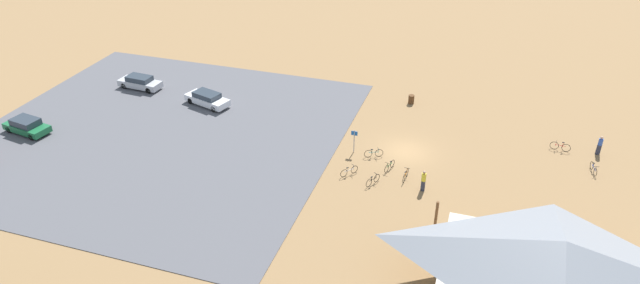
{
  "coord_description": "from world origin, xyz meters",
  "views": [
    {
      "loc": [
        -5.79,
        42.56,
        25.89
      ],
      "look_at": [
        7.1,
        2.7,
        1.2
      ],
      "focal_mm": 31.6,
      "sensor_mm": 36.0,
      "label": 1
    }
  ],
  "objects_px": {
    "bicycle_blue_yard_right": "(594,169)",
    "car_white_near_entry": "(207,99)",
    "trash_bin": "(411,99)",
    "car_silver_far_end": "(140,82)",
    "car_green_inner_stall": "(27,126)",
    "visitor_crossing_yard": "(423,180)",
    "bicycle_silver_yard_center": "(349,171)",
    "bicycle_teal_back_row": "(374,153)",
    "visitor_near_lot": "(600,145)",
    "bicycle_orange_lone_west": "(406,175)",
    "lot_sign": "(354,138)",
    "bicycle_red_near_porch": "(560,147)",
    "bike_pavilion": "(558,272)",
    "bicycle_green_near_sign": "(389,166)",
    "bicycle_black_yard_left": "(373,180)"
  },
  "relations": [
    {
      "from": "bicycle_red_near_porch",
      "to": "bicycle_orange_lone_west",
      "type": "distance_m",
      "value": 14.91
    },
    {
      "from": "lot_sign",
      "to": "car_silver_far_end",
      "type": "distance_m",
      "value": 25.92
    },
    {
      "from": "bicycle_silver_yard_center",
      "to": "bicycle_blue_yard_right",
      "type": "xyz_separation_m",
      "value": [
        -19.16,
        -6.59,
        0.0
      ]
    },
    {
      "from": "car_silver_far_end",
      "to": "visitor_crossing_yard",
      "type": "distance_m",
      "value": 33.35
    },
    {
      "from": "bicycle_blue_yard_right",
      "to": "car_white_near_entry",
      "type": "relative_size",
      "value": 0.33
    },
    {
      "from": "bicycle_silver_yard_center",
      "to": "car_green_inner_stall",
      "type": "relative_size",
      "value": 0.3
    },
    {
      "from": "bicycle_blue_yard_right",
      "to": "car_silver_far_end",
      "type": "bearing_deg",
      "value": -3.33
    },
    {
      "from": "bicycle_teal_back_row",
      "to": "bicycle_blue_yard_right",
      "type": "height_order",
      "value": "bicycle_blue_yard_right"
    },
    {
      "from": "trash_bin",
      "to": "car_silver_far_end",
      "type": "xyz_separation_m",
      "value": [
        28.41,
        5.46,
        0.3
      ]
    },
    {
      "from": "bicycle_blue_yard_right",
      "to": "visitor_near_lot",
      "type": "distance_m",
      "value": 3.34
    },
    {
      "from": "bicycle_silver_yard_center",
      "to": "trash_bin",
      "type": "bearing_deg",
      "value": -99.85
    },
    {
      "from": "bicycle_orange_lone_west",
      "to": "car_white_near_entry",
      "type": "relative_size",
      "value": 0.34
    },
    {
      "from": "bicycle_green_near_sign",
      "to": "car_silver_far_end",
      "type": "distance_m",
      "value": 29.79
    },
    {
      "from": "bicycle_green_near_sign",
      "to": "bicycle_black_yard_left",
      "type": "bearing_deg",
      "value": 71.66
    },
    {
      "from": "visitor_near_lot",
      "to": "trash_bin",
      "type": "bearing_deg",
      "value": -15.7
    },
    {
      "from": "bicycle_teal_back_row",
      "to": "trash_bin",
      "type": "bearing_deg",
      "value": -96.4
    },
    {
      "from": "car_green_inner_stall",
      "to": "bicycle_blue_yard_right",
      "type": "bearing_deg",
      "value": -169.69
    },
    {
      "from": "bicycle_silver_yard_center",
      "to": "car_green_inner_stall",
      "type": "height_order",
      "value": "car_green_inner_stall"
    },
    {
      "from": "car_silver_far_end",
      "to": "car_green_inner_stall",
      "type": "height_order",
      "value": "car_green_inner_stall"
    },
    {
      "from": "bicycle_silver_yard_center",
      "to": "bicycle_black_yard_left",
      "type": "relative_size",
      "value": 0.93
    },
    {
      "from": "bicycle_blue_yard_right",
      "to": "trash_bin",
      "type": "bearing_deg",
      "value": -25.95
    },
    {
      "from": "bicycle_green_near_sign",
      "to": "bicycle_blue_yard_right",
      "type": "bearing_deg",
      "value": -163.44
    },
    {
      "from": "lot_sign",
      "to": "visitor_crossing_yard",
      "type": "relative_size",
      "value": 1.21
    },
    {
      "from": "bicycle_blue_yard_right",
      "to": "car_white_near_entry",
      "type": "bearing_deg",
      "value": -1.99
    },
    {
      "from": "bicycle_blue_yard_right",
      "to": "car_silver_far_end",
      "type": "relative_size",
      "value": 0.35
    },
    {
      "from": "bicycle_orange_lone_west",
      "to": "bicycle_silver_yard_center",
      "type": "bearing_deg",
      "value": 10.04
    },
    {
      "from": "visitor_near_lot",
      "to": "bicycle_silver_yard_center",
      "type": "bearing_deg",
      "value": 26.39
    },
    {
      "from": "bicycle_silver_yard_center",
      "to": "bicycle_orange_lone_west",
      "type": "height_order",
      "value": "bicycle_orange_lone_west"
    },
    {
      "from": "trash_bin",
      "to": "car_silver_far_end",
      "type": "bearing_deg",
      "value": 10.88
    },
    {
      "from": "car_green_inner_stall",
      "to": "car_silver_far_end",
      "type": "bearing_deg",
      "value": -111.05
    },
    {
      "from": "trash_bin",
      "to": "bicycle_red_near_porch",
      "type": "height_order",
      "value": "trash_bin"
    },
    {
      "from": "bicycle_blue_yard_right",
      "to": "visitor_near_lot",
      "type": "xyz_separation_m",
      "value": [
        -0.65,
        -3.23,
        0.56
      ]
    },
    {
      "from": "bike_pavilion",
      "to": "bicycle_orange_lone_west",
      "type": "height_order",
      "value": "bike_pavilion"
    },
    {
      "from": "trash_bin",
      "to": "bike_pavilion",
      "type": "bearing_deg",
      "value": 117.11
    },
    {
      "from": "lot_sign",
      "to": "bicycle_teal_back_row",
      "type": "distance_m",
      "value": 2.13
    },
    {
      "from": "bicycle_black_yard_left",
      "to": "car_silver_far_end",
      "type": "distance_m",
      "value": 29.73
    },
    {
      "from": "bicycle_green_near_sign",
      "to": "car_white_near_entry",
      "type": "distance_m",
      "value": 20.99
    },
    {
      "from": "lot_sign",
      "to": "bicycle_teal_back_row",
      "type": "height_order",
      "value": "lot_sign"
    },
    {
      "from": "bicycle_silver_yard_center",
      "to": "car_white_near_entry",
      "type": "height_order",
      "value": "car_white_near_entry"
    },
    {
      "from": "bicycle_silver_yard_center",
      "to": "bicycle_teal_back_row",
      "type": "xyz_separation_m",
      "value": [
        -1.28,
        -3.34,
        0.01
      ]
    },
    {
      "from": "bicycle_teal_back_row",
      "to": "bicycle_orange_lone_west",
      "type": "height_order",
      "value": "bicycle_orange_lone_west"
    },
    {
      "from": "bike_pavilion",
      "to": "lot_sign",
      "type": "height_order",
      "value": "bike_pavilion"
    },
    {
      "from": "lot_sign",
      "to": "bicycle_orange_lone_west",
      "type": "bearing_deg",
      "value": 151.29
    },
    {
      "from": "bicycle_teal_back_row",
      "to": "car_white_near_entry",
      "type": "distance_m",
      "value": 18.92
    },
    {
      "from": "bicycle_teal_back_row",
      "to": "lot_sign",
      "type": "bearing_deg",
      "value": -7.74
    },
    {
      "from": "trash_bin",
      "to": "bicycle_blue_yard_right",
      "type": "bearing_deg",
      "value": 154.05
    },
    {
      "from": "bicycle_silver_yard_center",
      "to": "bicycle_blue_yard_right",
      "type": "relative_size",
      "value": 0.83
    },
    {
      "from": "bike_pavilion",
      "to": "bicycle_silver_yard_center",
      "type": "relative_size",
      "value": 10.98
    },
    {
      "from": "bicycle_teal_back_row",
      "to": "car_silver_far_end",
      "type": "distance_m",
      "value": 27.77
    },
    {
      "from": "bicycle_teal_back_row",
      "to": "car_silver_far_end",
      "type": "relative_size",
      "value": 0.32
    }
  ]
}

